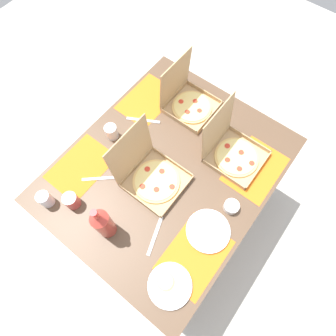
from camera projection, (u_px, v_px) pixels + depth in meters
name	position (u px, v px, depth m)	size (l,w,h in m)	color
ground_plane	(168.00, 206.00, 2.29)	(6.00, 6.00, 0.00)	beige
dining_table	(168.00, 175.00, 1.70)	(1.33, 1.10, 0.75)	#3F3328
placemat_near_left	(195.00, 255.00, 1.41)	(0.36, 0.26, 0.00)	orange
placemat_near_right	(255.00, 169.00, 1.61)	(0.36, 0.26, 0.00)	orange
placemat_far_left	(81.00, 167.00, 1.61)	(0.36, 0.26, 0.00)	orange
placemat_far_right	(147.00, 100.00, 1.81)	(0.36, 0.26, 0.00)	orange
pizza_box_center	(151.00, 175.00, 1.54)	(0.30, 0.33, 0.33)	tan
pizza_box_edge_far	(232.00, 151.00, 1.60)	(0.29, 0.33, 0.33)	tan
pizza_box_corner_left	(188.00, 101.00, 1.74)	(0.28, 0.29, 0.32)	tan
plate_near_left	(208.00, 231.00, 1.45)	(0.23, 0.23, 0.02)	white
plate_far_left	(169.00, 285.00, 1.34)	(0.21, 0.21, 0.03)	white
soda_bottle	(103.00, 223.00, 1.34)	(0.09, 0.09, 0.32)	#B2382D
cup_dark	(72.00, 201.00, 1.48)	(0.08, 0.08, 0.09)	#BF4742
cup_red	(45.00, 199.00, 1.48)	(0.07, 0.07, 0.10)	silver
cup_clear_right	(111.00, 132.00, 1.66)	(0.07, 0.07, 0.09)	silver
condiment_bowl	(231.00, 207.00, 1.49)	(0.08, 0.08, 0.04)	white
knife_by_near_right	(143.00, 120.00, 1.74)	(0.21, 0.02, 0.01)	#B7B7BC
knife_by_near_left	(155.00, 236.00, 1.45)	(0.21, 0.02, 0.01)	#B7B7BC
fork_by_far_right	(99.00, 179.00, 1.58)	(0.19, 0.02, 0.01)	#B7B7BC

